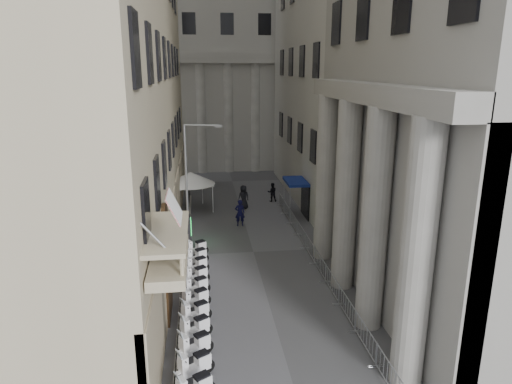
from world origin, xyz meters
TOP-DOWN VIEW (x-y plane):
  - far_building at (0.00, 48.00)m, footprint 22.00×10.00m
  - iron_fence at (-4.30, 18.00)m, footprint 0.30×28.00m
  - blue_awning at (4.15, 26.00)m, footprint 1.60×3.00m
  - scooter_3 at (-3.66, 7.11)m, footprint 1.49×1.19m
  - scooter_4 at (-3.66, 8.42)m, footprint 1.49×1.19m
  - scooter_5 at (-3.66, 9.72)m, footprint 1.49×1.19m
  - scooter_6 at (-3.66, 11.03)m, footprint 1.49×1.19m
  - scooter_7 at (-3.66, 12.33)m, footprint 1.49×1.19m
  - scooter_8 at (-3.66, 13.64)m, footprint 1.49×1.19m
  - scooter_9 at (-3.66, 14.94)m, footprint 1.49×1.19m
  - scooter_10 at (-3.66, 16.25)m, footprint 1.49×1.19m
  - scooter_11 at (-3.66, 17.55)m, footprint 1.49×1.19m
  - scooter_12 at (-3.66, 18.86)m, footprint 1.49×1.19m
  - barrier_1 at (3.46, 8.18)m, footprint 0.60×2.40m
  - barrier_2 at (3.46, 10.68)m, footprint 0.60×2.40m
  - barrier_3 at (3.46, 13.18)m, footprint 0.60×2.40m
  - barrier_4 at (3.46, 15.68)m, footprint 0.60×2.40m
  - barrier_5 at (3.46, 18.18)m, footprint 0.60×2.40m
  - barrier_6 at (3.46, 20.68)m, footprint 0.60×2.40m
  - barrier_7 at (3.46, 23.18)m, footprint 0.60×2.40m
  - barrier_8 at (3.46, 25.68)m, footprint 0.60×2.40m
  - barrier_9 at (3.46, 28.18)m, footprint 0.60×2.40m
  - security_tent at (-3.60, 28.48)m, footprint 4.00×4.00m
  - street_lamp at (-3.90, 21.89)m, footprint 2.57×0.75m
  - info_kiosk at (-4.14, 21.23)m, footprint 0.33×0.93m
  - pedestrian_a at (-0.41, 24.38)m, footprint 0.75×0.50m
  - pedestrian_b at (3.00, 30.56)m, footprint 0.82×0.65m
  - pedestrian_c at (0.26, 28.63)m, footprint 1.16×0.97m

SIDE VIEW (x-z plane):
  - iron_fence at x=-4.30m, z-range -0.70..0.70m
  - blue_awning at x=4.15m, z-range -1.50..1.50m
  - scooter_3 at x=-3.66m, z-range -0.75..0.75m
  - scooter_4 at x=-3.66m, z-range -0.75..0.75m
  - scooter_5 at x=-3.66m, z-range -0.75..0.75m
  - scooter_6 at x=-3.66m, z-range -0.75..0.75m
  - scooter_7 at x=-3.66m, z-range -0.75..0.75m
  - scooter_8 at x=-3.66m, z-range -0.75..0.75m
  - scooter_9 at x=-3.66m, z-range -0.75..0.75m
  - scooter_10 at x=-3.66m, z-range -0.75..0.75m
  - scooter_11 at x=-3.66m, z-range -0.75..0.75m
  - scooter_12 at x=-3.66m, z-range -0.75..0.75m
  - barrier_1 at x=3.46m, z-range -0.55..0.55m
  - barrier_2 at x=3.46m, z-range -0.55..0.55m
  - barrier_3 at x=3.46m, z-range -0.55..0.55m
  - barrier_4 at x=3.46m, z-range -0.55..0.55m
  - barrier_5 at x=3.46m, z-range -0.55..0.55m
  - barrier_6 at x=3.46m, z-range -0.55..0.55m
  - barrier_7 at x=3.46m, z-range -0.55..0.55m
  - barrier_8 at x=3.46m, z-range -0.55..0.55m
  - barrier_9 at x=3.46m, z-range -0.55..0.55m
  - pedestrian_b at x=3.00m, z-range 0.00..1.69m
  - info_kiosk at x=-4.14m, z-range 0.01..1.97m
  - pedestrian_a at x=-0.41m, z-range 0.00..2.03m
  - pedestrian_c at x=0.26m, z-range 0.00..2.03m
  - security_tent at x=-3.60m, z-range 1.09..4.34m
  - street_lamp at x=-3.90m, z-range 0.75..8.73m
  - far_building at x=0.00m, z-range 0.00..30.00m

